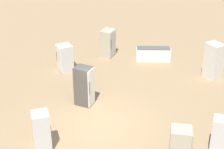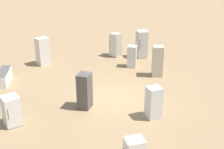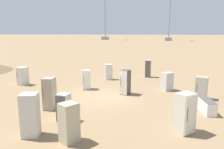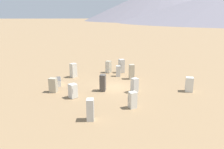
# 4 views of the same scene
# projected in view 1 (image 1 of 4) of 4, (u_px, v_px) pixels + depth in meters

# --- Properties ---
(ground_plane) EXTENTS (1000.00, 1000.00, 0.00)m
(ground_plane) POSITION_uv_depth(u_px,v_px,m) (100.00, 124.00, 15.44)
(ground_plane) COLOR #937551
(discarded_fridge_0) EXTENTS (1.98, 0.88, 0.76)m
(discarded_fridge_0) POSITION_uv_depth(u_px,v_px,m) (153.00, 54.00, 20.77)
(discarded_fridge_0) COLOR white
(discarded_fridge_0) RESTS_ON ground_plane
(discarded_fridge_3) EXTENTS (0.87, 0.74, 1.83)m
(discarded_fridge_3) POSITION_uv_depth(u_px,v_px,m) (84.00, 86.00, 16.44)
(discarded_fridge_3) COLOR #4C4742
(discarded_fridge_3) RESTS_ON ground_plane
(discarded_fridge_4) EXTENTS (0.84, 0.84, 1.56)m
(discarded_fridge_4) POSITION_uv_depth(u_px,v_px,m) (41.00, 131.00, 13.71)
(discarded_fridge_4) COLOR silver
(discarded_fridge_4) RESTS_ON ground_plane
(discarded_fridge_6) EXTENTS (0.68, 0.65, 1.44)m
(discarded_fridge_6) POSITION_uv_depth(u_px,v_px,m) (220.00, 135.00, 13.59)
(discarded_fridge_6) COLOR silver
(discarded_fridge_6) RESTS_ON ground_plane
(discarded_fridge_7) EXTENTS (0.81, 0.91, 1.56)m
(discarded_fridge_7) POSITION_uv_depth(u_px,v_px,m) (108.00, 43.00, 21.14)
(discarded_fridge_7) COLOR #B2A88E
(discarded_fridge_7) RESTS_ON ground_plane
(discarded_fridge_9) EXTENTS (0.99, 0.99, 1.43)m
(discarded_fridge_9) POSITION_uv_depth(u_px,v_px,m) (65.00, 58.00, 19.50)
(discarded_fridge_9) COLOR silver
(discarded_fridge_9) RESTS_ON ground_plane
(discarded_fridge_11) EXTENTS (1.01, 1.01, 1.86)m
(discarded_fridge_11) POSITION_uv_depth(u_px,v_px,m) (214.00, 61.00, 18.69)
(discarded_fridge_11) COLOR beige
(discarded_fridge_11) RESTS_ON ground_plane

